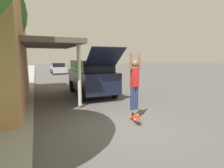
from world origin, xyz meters
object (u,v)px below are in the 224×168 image
Objects in this scene: skateboard at (135,117)px; car_down_street at (58,68)px; suv_parked at (91,76)px; skateboarder at (135,81)px.

car_down_street is at bearing 90.56° from skateboard.
suv_parked is 1.28× the size of car_down_street.
suv_parked reaches higher than skateboarder.
skateboard is at bearing -89.44° from car_down_street.
suv_parked is 6.32× the size of skateboard.
suv_parked is 15.12m from car_down_street.
car_down_street is 20.15m from skateboard.
suv_parked is at bearing 90.46° from skateboard.
suv_parked is 2.62× the size of skateboarder.
skateboard is at bearing -108.08° from skateboarder.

